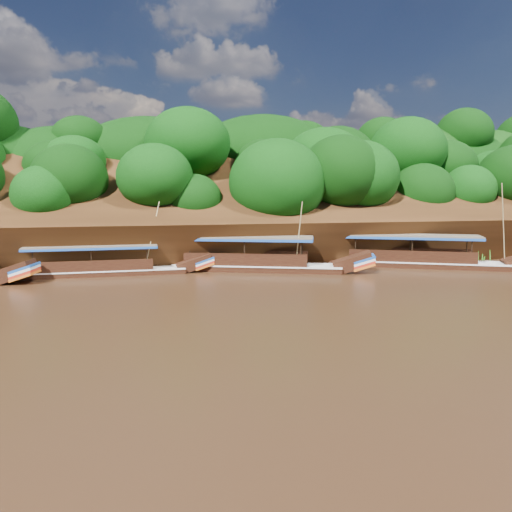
% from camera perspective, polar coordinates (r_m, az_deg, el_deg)
% --- Properties ---
extents(ground, '(160.00, 160.00, 0.00)m').
position_cam_1_polar(ground, '(32.07, 5.39, -3.93)').
color(ground, black).
rests_on(ground, ground).
extents(riverbank, '(120.00, 30.06, 19.40)m').
position_cam_1_polar(riverbank, '(53.68, -2.14, 2.74)').
color(riverbank, black).
rests_on(riverbank, ground).
extents(boat_0, '(15.78, 9.11, 7.39)m').
position_cam_1_polar(boat_0, '(43.84, 19.49, -0.45)').
color(boat_0, black).
rests_on(boat_0, ground).
extents(boat_1, '(15.60, 7.52, 6.02)m').
position_cam_1_polar(boat_1, '(39.51, 1.28, -0.83)').
color(boat_1, black).
rests_on(boat_1, ground).
extents(boat_2, '(14.47, 2.48, 5.91)m').
position_cam_1_polar(boat_2, '(39.28, -15.98, -1.32)').
color(boat_2, black).
rests_on(boat_2, ground).
extents(reeds, '(49.20, 2.62, 2.18)m').
position_cam_1_polar(reeds, '(40.58, -2.51, -0.24)').
color(reeds, '#32721C').
rests_on(reeds, ground).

